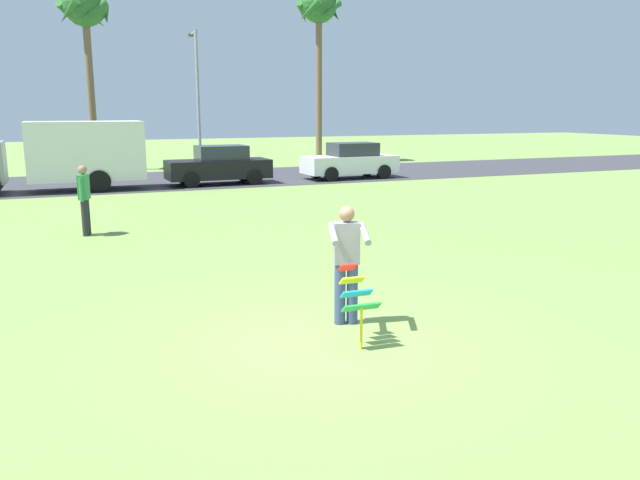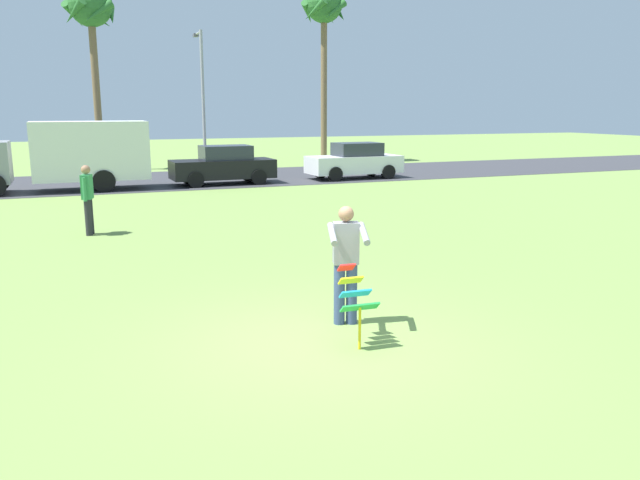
# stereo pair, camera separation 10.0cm
# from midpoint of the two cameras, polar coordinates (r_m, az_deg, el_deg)

# --- Properties ---
(ground_plane) EXTENTS (120.00, 120.00, 0.00)m
(ground_plane) POSITION_cam_midpoint_polar(r_m,az_deg,el_deg) (8.53, -0.04, -9.28)
(ground_plane) COLOR olive
(road_strip) EXTENTS (120.00, 8.00, 0.01)m
(road_strip) POSITION_cam_midpoint_polar(r_m,az_deg,el_deg) (28.49, -16.08, 5.14)
(road_strip) COLOR #38383D
(road_strip) RESTS_ON ground
(person_kite_flyer) EXTENTS (0.68, 0.75, 1.73)m
(person_kite_flyer) POSITION_cam_midpoint_polar(r_m,az_deg,el_deg) (8.98, 2.10, -1.85)
(person_kite_flyer) COLOR #384772
(person_kite_flyer) RESTS_ON ground
(kite_held) EXTENTS (0.52, 0.65, 1.04)m
(kite_held) POSITION_cam_midpoint_polar(r_m,az_deg,el_deg) (8.26, 2.98, -5.01)
(kite_held) COLOR red
(kite_held) RESTS_ON ground
(parked_truck_grey_van) EXTENTS (6.71, 2.15, 2.62)m
(parked_truck_grey_van) POSITION_cam_midpoint_polar(r_m,az_deg,el_deg) (25.82, -22.38, 7.21)
(parked_truck_grey_van) COLOR gray
(parked_truck_grey_van) RESTS_ON ground
(parked_car_black) EXTENTS (4.24, 1.91, 1.60)m
(parked_car_black) POSITION_cam_midpoint_polar(r_m,az_deg,el_deg) (26.55, -9.24, 6.66)
(parked_car_black) COLOR black
(parked_car_black) RESTS_ON ground
(parked_car_white) EXTENTS (4.25, 1.93, 1.60)m
(parked_car_white) POSITION_cam_midpoint_polar(r_m,az_deg,el_deg) (28.49, 2.67, 7.13)
(parked_car_white) COLOR white
(parked_car_white) RESTS_ON ground
(palm_tree_right_near) EXTENTS (2.58, 2.71, 9.10)m
(palm_tree_right_near) POSITION_cam_midpoint_polar(r_m,az_deg,el_deg) (34.48, -20.57, 18.67)
(palm_tree_right_near) COLOR brown
(palm_tree_right_near) RESTS_ON ground
(palm_tree_centre_far) EXTENTS (2.58, 2.71, 9.96)m
(palm_tree_centre_far) POSITION_cam_midpoint_polar(r_m,az_deg,el_deg) (37.97, -0.18, 19.87)
(palm_tree_centre_far) COLOR brown
(palm_tree_centre_far) RESTS_ON ground
(streetlight_pole) EXTENTS (0.24, 1.65, 7.00)m
(streetlight_pole) POSITION_cam_midpoint_polar(r_m,az_deg,el_deg) (33.86, -11.14, 13.12)
(streetlight_pole) COLOR #9E9EA3
(streetlight_pole) RESTS_ON ground
(person_walker_near) EXTENTS (0.31, 0.55, 1.73)m
(person_walker_near) POSITION_cam_midpoint_polar(r_m,az_deg,el_deg) (16.52, -20.72, 3.58)
(person_walker_near) COLOR #26262B
(person_walker_near) RESTS_ON ground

